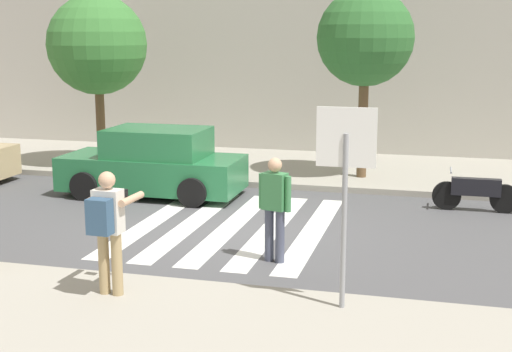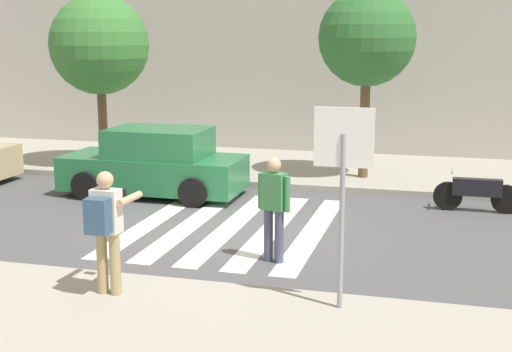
# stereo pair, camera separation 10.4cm
# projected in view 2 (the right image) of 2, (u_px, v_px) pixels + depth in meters

# --- Properties ---
(ground_plane) EXTENTS (120.00, 120.00, 0.00)m
(ground_plane) POSITION_uv_depth(u_px,v_px,m) (228.00, 229.00, 13.59)
(ground_plane) COLOR #4C4C4F
(sidewalk_far) EXTENTS (60.00, 4.80, 0.14)m
(sidewalk_far) POSITION_uv_depth(u_px,v_px,m) (294.00, 168.00, 19.25)
(sidewalk_far) COLOR #9E998C
(sidewalk_far) RESTS_ON ground
(building_facade_far) EXTENTS (56.00, 4.00, 6.77)m
(building_facade_far) POSITION_uv_depth(u_px,v_px,m) (324.00, 41.00, 22.75)
(building_facade_far) COLOR #ADA89E
(building_facade_far) RESTS_ON ground
(crosswalk_stripe_0) EXTENTS (0.44, 5.20, 0.01)m
(crosswalk_stripe_0) POSITION_uv_depth(u_px,v_px,m) (155.00, 220.00, 14.18)
(crosswalk_stripe_0) COLOR silver
(crosswalk_stripe_0) RESTS_ON ground
(crosswalk_stripe_1) EXTENTS (0.44, 5.20, 0.01)m
(crosswalk_stripe_1) POSITION_uv_depth(u_px,v_px,m) (193.00, 223.00, 13.98)
(crosswalk_stripe_1) COLOR silver
(crosswalk_stripe_1) RESTS_ON ground
(crosswalk_stripe_2) EXTENTS (0.44, 5.20, 0.01)m
(crosswalk_stripe_2) POSITION_uv_depth(u_px,v_px,m) (231.00, 226.00, 13.78)
(crosswalk_stripe_2) COLOR silver
(crosswalk_stripe_2) RESTS_ON ground
(crosswalk_stripe_3) EXTENTS (0.44, 5.20, 0.01)m
(crosswalk_stripe_3) POSITION_uv_depth(u_px,v_px,m) (272.00, 229.00, 13.57)
(crosswalk_stripe_3) COLOR silver
(crosswalk_stripe_3) RESTS_ON ground
(crosswalk_stripe_4) EXTENTS (0.44, 5.20, 0.01)m
(crosswalk_stripe_4) POSITION_uv_depth(u_px,v_px,m) (313.00, 232.00, 13.37)
(crosswalk_stripe_4) COLOR silver
(crosswalk_stripe_4) RESTS_ON ground
(stop_sign) EXTENTS (0.76, 0.08, 2.64)m
(stop_sign) POSITION_uv_depth(u_px,v_px,m) (343.00, 164.00, 8.99)
(stop_sign) COLOR gray
(stop_sign) RESTS_ON sidewalk_near
(photographer_with_backpack) EXTENTS (0.61, 0.86, 1.72)m
(photographer_with_backpack) POSITION_uv_depth(u_px,v_px,m) (106.00, 222.00, 9.63)
(photographer_with_backpack) COLOR tan
(photographer_with_backpack) RESTS_ON sidewalk_near
(pedestrian_crossing) EXTENTS (0.56, 0.33, 1.72)m
(pedestrian_crossing) POSITION_uv_depth(u_px,v_px,m) (274.00, 204.00, 11.47)
(pedestrian_crossing) COLOR #474C60
(pedestrian_crossing) RESTS_ON ground
(parked_car_green) EXTENTS (4.10, 1.92, 1.55)m
(parked_car_green) POSITION_uv_depth(u_px,v_px,m) (155.00, 164.00, 16.24)
(parked_car_green) COLOR #236B3D
(parked_car_green) RESTS_ON ground
(motorcycle) EXTENTS (1.76, 0.60, 0.87)m
(motorcycle) POSITION_uv_depth(u_px,v_px,m) (477.00, 192.00, 14.79)
(motorcycle) COLOR black
(motorcycle) RESTS_ON ground
(street_tree_west) EXTENTS (2.61, 2.61, 4.51)m
(street_tree_west) POSITION_uv_depth(u_px,v_px,m) (99.00, 45.00, 18.64)
(street_tree_west) COLOR brown
(street_tree_west) RESTS_ON sidewalk_far
(street_tree_center) EXTENTS (2.34, 2.34, 4.57)m
(street_tree_center) POSITION_uv_depth(u_px,v_px,m) (367.00, 39.00, 17.02)
(street_tree_center) COLOR brown
(street_tree_center) RESTS_ON sidewalk_far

